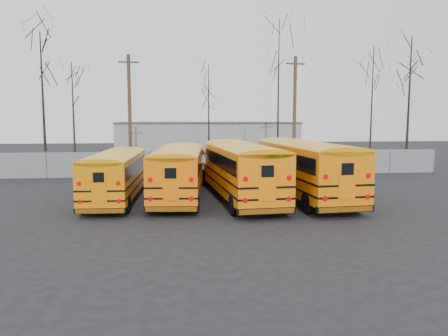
{
  "coord_description": "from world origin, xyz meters",
  "views": [
    {
      "loc": [
        -2.07,
        -22.93,
        4.66
      ],
      "look_at": [
        0.9,
        3.44,
        1.6
      ],
      "focal_mm": 35.0,
      "sensor_mm": 36.0,
      "label": 1
    }
  ],
  "objects": [
    {
      "name": "tree_1",
      "position": [
        -13.55,
        17.3,
        6.04
      ],
      "size": [
        0.26,
        0.26,
        12.08
      ],
      "primitive_type": "cone",
      "color": "black",
      "rests_on": "ground"
    },
    {
      "name": "fence",
      "position": [
        0.0,
        12.0,
        1.0
      ],
      "size": [
        40.0,
        0.04,
        2.0
      ],
      "primitive_type": "cube",
      "color": "gray",
      "rests_on": "ground"
    },
    {
      "name": "utility_pole_left",
      "position": [
        -6.02,
        16.62,
        5.22
      ],
      "size": [
        1.81,
        0.32,
        10.17
      ],
      "rotation": [
        0.0,
        0.0,
        0.02
      ],
      "color": "#4B362A",
      "rests_on": "ground"
    },
    {
      "name": "tree_5",
      "position": [
        14.92,
        13.54,
        5.36
      ],
      "size": [
        0.26,
        0.26,
        10.72
      ],
      "primitive_type": "cone",
      "color": "black",
      "rests_on": "ground"
    },
    {
      "name": "tree_3",
      "position": [
        1.09,
        17.94,
        4.77
      ],
      "size": [
        0.26,
        0.26,
        9.54
      ],
      "primitive_type": "cone",
      "color": "black",
      "rests_on": "ground"
    },
    {
      "name": "bus_c",
      "position": [
        1.6,
        1.21,
        1.94
      ],
      "size": [
        3.63,
        11.98,
        3.31
      ],
      "rotation": [
        0.0,
        0.0,
        0.08
      ],
      "color": "black",
      "rests_on": "ground"
    },
    {
      "name": "bus_a",
      "position": [
        -5.34,
        1.68,
        1.67
      ],
      "size": [
        2.77,
        10.26,
        2.85
      ],
      "rotation": [
        0.0,
        0.0,
        -0.04
      ],
      "color": "black",
      "rests_on": "ground"
    },
    {
      "name": "bus_d",
      "position": [
        5.27,
        1.28,
        1.99
      ],
      "size": [
        3.68,
        12.31,
        3.4
      ],
      "rotation": [
        0.0,
        0.0,
        0.07
      ],
      "color": "black",
      "rests_on": "ground"
    },
    {
      "name": "bus_b",
      "position": [
        -1.86,
        1.92,
        1.8
      ],
      "size": [
        3.47,
        11.14,
        3.07
      ],
      "rotation": [
        0.0,
        0.0,
        -0.09
      ],
      "color": "black",
      "rests_on": "ground"
    },
    {
      "name": "tree_6",
      "position": [
        18.94,
        14.68,
        5.93
      ],
      "size": [
        0.26,
        0.26,
        11.87
      ],
      "primitive_type": "cone",
      "color": "black",
      "rests_on": "ground"
    },
    {
      "name": "ground",
      "position": [
        0.0,
        0.0,
        0.0
      ],
      "size": [
        120.0,
        120.0,
        0.0
      ],
      "primitive_type": "plane",
      "color": "black",
      "rests_on": "ground"
    },
    {
      "name": "distant_building",
      "position": [
        2.0,
        32.0,
        2.0
      ],
      "size": [
        22.0,
        8.0,
        4.0
      ],
      "primitive_type": "cube",
      "color": "#9E9D99",
      "rests_on": "ground"
    },
    {
      "name": "tree_4",
      "position": [
        6.78,
        14.11,
        6.47
      ],
      "size": [
        0.26,
        0.26,
        12.93
      ],
      "primitive_type": "cone",
      "color": "black",
      "rests_on": "ground"
    },
    {
      "name": "utility_pole_right",
      "position": [
        9.15,
        17.41,
        5.31
      ],
      "size": [
        1.84,
        0.4,
        10.34
      ],
      "rotation": [
        0.0,
        0.0,
        0.15
      ],
      "color": "#4C392B",
      "rests_on": "ground"
    },
    {
      "name": "tree_2",
      "position": [
        -10.17,
        13.55,
        4.5
      ],
      "size": [
        0.26,
        0.26,
        9.01
      ],
      "primitive_type": "cone",
      "color": "black",
      "rests_on": "ground"
    }
  ]
}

